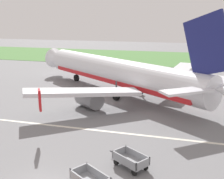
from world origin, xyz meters
name	(u,v)px	position (x,y,z in m)	size (l,w,h in m)	color
grass_strip	(156,58)	(0.00, 61.70, 0.03)	(220.00, 28.00, 0.06)	#518442
apron_stripe	(93,130)	(0.00, 10.21, 0.01)	(120.00, 0.36, 0.01)	silver
airplane	(121,74)	(-0.31, 23.16, 3.05)	(32.87, 28.36, 11.34)	silver
baggage_cart_fourth_in_row	(130,160)	(4.94, 4.35, 0.60)	(3.36, 2.60, 1.07)	gray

